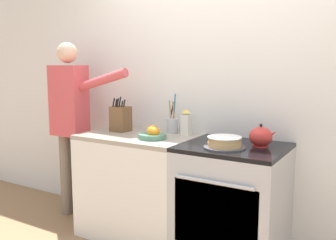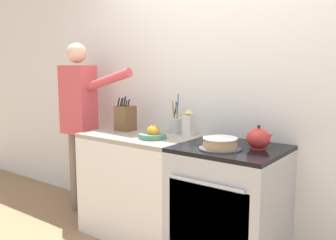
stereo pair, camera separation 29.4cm
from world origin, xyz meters
TOP-DOWN VIEW (x-y plane):
  - wall_back at (0.00, 0.67)m, footprint 8.00×0.04m
  - counter_cabinet at (-0.61, 0.33)m, footprint 0.94×0.65m
  - stove_range at (0.24, 0.32)m, footprint 0.74×0.68m
  - layer_cake at (0.21, 0.21)m, footprint 0.29×0.29m
  - tea_kettle at (0.41, 0.40)m, footprint 0.20×0.17m
  - knife_block at (-0.84, 0.38)m, footprint 0.15×0.14m
  - utensil_crock at (-0.41, 0.54)m, footprint 0.10×0.10m
  - fruit_bowl at (-0.41, 0.23)m, footprint 0.22×0.22m
  - milk_carton at (-0.26, 0.52)m, footprint 0.07×0.07m
  - person_baker at (-1.40, 0.32)m, footprint 0.94×0.20m

SIDE VIEW (x-z plane):
  - counter_cabinet at x=-0.61m, z-range 0.00..0.88m
  - stove_range at x=0.24m, z-range 0.00..0.88m
  - layer_cake at x=0.21m, z-range 0.88..0.96m
  - fruit_bowl at x=-0.41m, z-range 0.87..0.97m
  - tea_kettle at x=0.41m, z-range 0.87..1.03m
  - utensil_crock at x=-0.41m, z-range 0.78..1.12m
  - milk_carton at x=-0.26m, z-range 0.88..1.09m
  - knife_block at x=-0.84m, z-range 0.84..1.14m
  - person_baker at x=-1.40m, z-range 0.16..1.83m
  - wall_back at x=0.00m, z-range 0.00..2.60m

